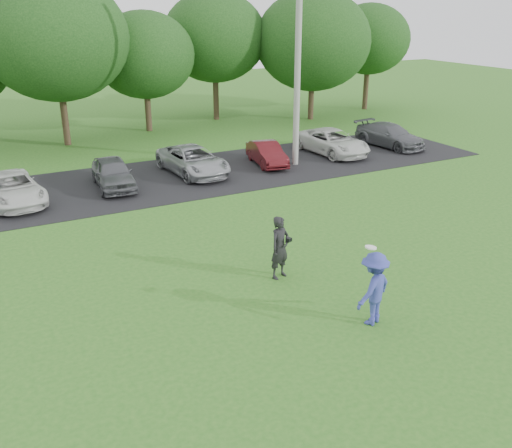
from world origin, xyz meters
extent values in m
plane|color=#2B671D|center=(0.00, 0.00, 0.00)|extent=(100.00, 100.00, 0.00)
cube|color=black|center=(0.00, 13.00, 0.01)|extent=(32.00, 6.50, 0.03)
cylinder|color=gray|center=(6.77, 12.44, 5.19)|extent=(0.28, 0.28, 10.39)
imported|color=#38409E|center=(0.98, -0.59, 0.91)|extent=(1.34, 1.05, 1.82)
cylinder|color=white|center=(0.82, -0.57, 1.99)|extent=(0.27, 0.27, 0.07)
imported|color=black|center=(0.24, 2.54, 0.90)|extent=(0.76, 0.61, 1.79)
cube|color=black|center=(0.42, 2.36, 1.16)|extent=(0.16, 0.14, 0.10)
imported|color=silver|center=(-5.65, 12.65, 0.60)|extent=(2.35, 4.28, 1.14)
imported|color=#53545A|center=(-1.76, 12.81, 0.64)|extent=(1.73, 3.70, 1.22)
imported|color=#A2A5A9|center=(1.91, 13.19, 0.63)|extent=(2.36, 4.47, 1.20)
imported|color=#4C1014|center=(5.53, 12.98, 0.56)|extent=(1.63, 3.36, 1.06)
imported|color=silver|center=(9.43, 13.29, 0.64)|extent=(2.28, 4.47, 1.21)
imported|color=#54555B|center=(13.02, 13.16, 0.62)|extent=(2.20, 4.26, 1.18)
cylinder|color=#38281C|center=(-2.00, 21.60, 1.35)|extent=(0.36, 0.36, 2.70)
ellipsoid|color=#214C19|center=(-2.00, 21.60, 5.48)|extent=(7.42, 7.42, 6.31)
cylinder|color=#38281C|center=(3.00, 23.00, 1.10)|extent=(0.36, 0.36, 2.20)
ellipsoid|color=#214C19|center=(3.00, 23.00, 4.36)|extent=(5.76, 5.76, 4.90)
cylinder|color=#38281C|center=(8.00, 24.40, 1.35)|extent=(0.36, 0.36, 2.70)
ellipsoid|color=#214C19|center=(8.00, 24.40, 5.14)|extent=(6.50, 6.50, 5.53)
cylinder|color=#38281C|center=(13.50, 21.60, 1.10)|extent=(0.36, 0.36, 2.20)
ellipsoid|color=#214C19|center=(13.50, 21.60, 4.92)|extent=(7.24, 7.24, 6.15)
cylinder|color=#38281C|center=(19.00, 23.00, 1.35)|extent=(0.36, 0.36, 2.70)
ellipsoid|color=#214C19|center=(19.00, 23.00, 4.79)|extent=(5.58, 5.58, 4.74)
camera|label=1|loc=(-6.99, -9.87, 7.20)|focal=40.00mm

